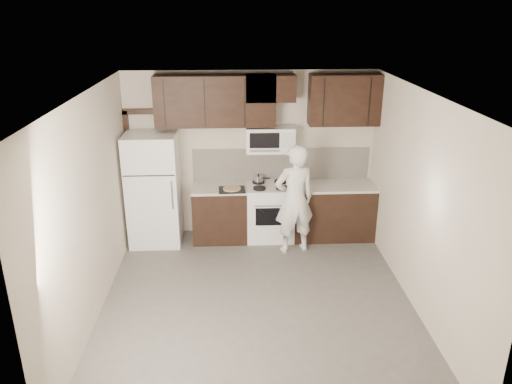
{
  "coord_description": "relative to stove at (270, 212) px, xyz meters",
  "views": [
    {
      "loc": [
        -0.28,
        -5.57,
        3.65
      ],
      "look_at": [
        0.02,
        0.9,
        1.2
      ],
      "focal_mm": 35.0,
      "sensor_mm": 36.0,
      "label": 1
    }
  ],
  "objects": [
    {
      "name": "person",
      "position": [
        0.33,
        -0.49,
        0.4
      ],
      "size": [
        0.71,
        0.56,
        1.72
      ],
      "primitive_type": "imported",
      "rotation": [
        0.0,
        0.0,
        3.4
      ],
      "color": "silver",
      "rests_on": "floor"
    },
    {
      "name": "refrigerator",
      "position": [
        -1.85,
        -0.05,
        0.44
      ],
      "size": [
        0.8,
        0.76,
        1.8
      ],
      "color": "white",
      "rests_on": "floor"
    },
    {
      "name": "ceiling",
      "position": [
        -0.3,
        -1.94,
        2.24
      ],
      "size": [
        4.5,
        4.5,
        0.0
      ],
      "primitive_type": "plane",
      "rotation": [
        3.14,
        0.0,
        0.0
      ],
      "color": "white",
      "rests_on": "back_wall"
    },
    {
      "name": "back_wall",
      "position": [
        -0.3,
        0.31,
        0.89
      ],
      "size": [
        4.0,
        0.0,
        4.0
      ],
      "primitive_type": "plane",
      "rotation": [
        1.57,
        0.0,
        0.0
      ],
      "color": "beige",
      "rests_on": "ground"
    },
    {
      "name": "baking_tray",
      "position": [
        -0.61,
        -0.18,
        0.46
      ],
      "size": [
        0.42,
        0.33,
        0.02
      ],
      "primitive_type": "cube",
      "rotation": [
        0.0,
        0.0,
        0.04
      ],
      "color": "black",
      "rests_on": "counter_run"
    },
    {
      "name": "door_trim",
      "position": [
        -2.22,
        0.27,
        0.79
      ],
      "size": [
        0.5,
        0.08,
        2.12
      ],
      "color": "black",
      "rests_on": "floor"
    },
    {
      "name": "saucepan",
      "position": [
        -0.18,
        0.15,
        0.51
      ],
      "size": [
        0.27,
        0.15,
        0.15
      ],
      "color": "silver",
      "rests_on": "stove"
    },
    {
      "name": "microwave",
      "position": [
        -0.0,
        0.12,
        1.19
      ],
      "size": [
        0.76,
        0.42,
        0.4
      ],
      "color": "white",
      "rests_on": "upper_cabinets"
    },
    {
      "name": "upper_cabinets",
      "position": [
        -0.09,
        0.14,
        1.82
      ],
      "size": [
        3.48,
        0.35,
        0.78
      ],
      "color": "black",
      "rests_on": "back_wall"
    },
    {
      "name": "stove",
      "position": [
        0.0,
        0.0,
        0.0
      ],
      "size": [
        0.76,
        0.66,
        0.94
      ],
      "color": "white",
      "rests_on": "floor"
    },
    {
      "name": "backsplash",
      "position": [
        0.2,
        0.3,
        0.72
      ],
      "size": [
        2.9,
        0.02,
        0.54
      ],
      "primitive_type": "cube",
      "color": "silver",
      "rests_on": "counter_run"
    },
    {
      "name": "floor",
      "position": [
        -0.3,
        -1.94,
        -0.46
      ],
      "size": [
        4.5,
        4.5,
        0.0
      ],
      "primitive_type": "plane",
      "color": "#55524F",
      "rests_on": "ground"
    },
    {
      "name": "pizza",
      "position": [
        -0.61,
        -0.18,
        0.48
      ],
      "size": [
        0.29,
        0.29,
        0.02
      ],
      "primitive_type": "cylinder",
      "rotation": [
        0.0,
        0.0,
        0.04
      ],
      "color": "tan",
      "rests_on": "baking_tray"
    },
    {
      "name": "counter_run",
      "position": [
        0.3,
        0.0,
        -0.0
      ],
      "size": [
        2.95,
        0.64,
        0.91
      ],
      "color": "black",
      "rests_on": "floor"
    }
  ]
}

